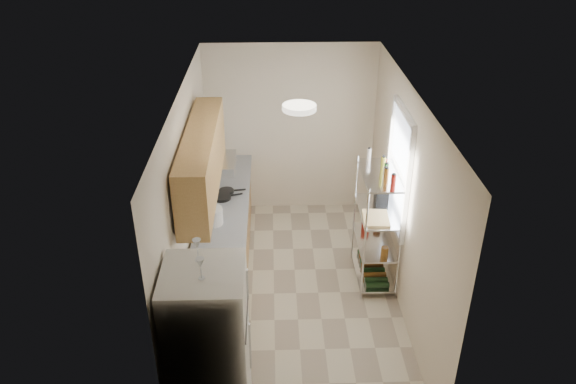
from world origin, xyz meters
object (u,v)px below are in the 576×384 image
Objects in this scene: rice_cooker at (212,216)px; espresso_machine at (382,189)px; refrigerator at (209,349)px; frying_pan_large at (222,197)px; cutting_board at (376,218)px.

espresso_machine is (2.11, 0.34, 0.15)m from rice_cooker.
refrigerator is 3.12m from espresso_machine.
cutting_board is at bearing -39.73° from frying_pan_large.
refrigerator is at bearing -126.13° from espresso_machine.
espresso_machine is at bearing 50.64° from refrigerator.
rice_cooker is at bearing -114.28° from frying_pan_large.
frying_pan_large is 0.86× the size of espresso_machine.
rice_cooker is (-0.14, 2.06, 0.15)m from refrigerator.
rice_cooker is at bearing 175.63° from cutting_board.
rice_cooker reaches higher than frying_pan_large.
refrigerator is 4.34× the size of cutting_board.
rice_cooker is 2.14m from espresso_machine.
refrigerator is at bearing -86.15° from rice_cooker.
refrigerator reaches higher than frying_pan_large.
refrigerator is 2.64m from cutting_board.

